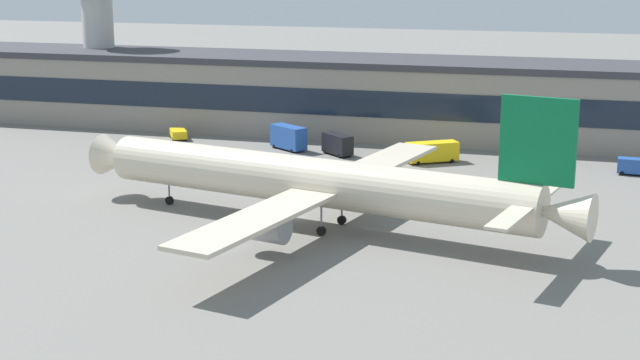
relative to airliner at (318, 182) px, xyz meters
The scene contains 9 objects.
ground_plane 8.53m from the airliner, 138.33° to the left, with size 600.00×600.00×0.00m, color slate.
terminal_building 61.83m from the airliner, 94.37° to the left, with size 197.54×18.93×14.20m.
airliner is the anchor object (origin of this frame).
control_tower 93.35m from the airliner, 134.83° to the left, with size 11.86×11.86×32.85m.
crew_van 56.02m from the airliner, 46.01° to the left, with size 5.30×2.50×2.55m.
catering_truck 47.18m from the airliner, 111.97° to the left, with size 7.40×6.23×4.15m.
stair_truck 42.61m from the airliner, 101.38° to the left, with size 6.14×5.69×3.55m.
pushback_tractor 62.00m from the airliner, 130.17° to the left, with size 4.72×5.45×1.75m.
fuel_truck 41.40m from the airliner, 79.09° to the left, with size 8.58×6.90×3.35m.
Camera 1 is at (35.40, -111.48, 33.22)m, focal length 52.80 mm.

